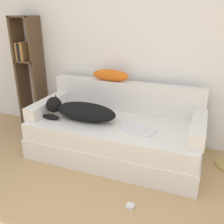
{
  "coord_description": "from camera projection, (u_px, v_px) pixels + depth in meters",
  "views": [
    {
      "loc": [
        0.71,
        -0.54,
        1.57
      ],
      "look_at": [
        -0.17,
        1.76,
        0.58
      ],
      "focal_mm": 40.0,
      "sensor_mm": 36.0,
      "label": 1
    }
  ],
  "objects": [
    {
      "name": "wall_back",
      "position": [
        147.0,
        32.0,
        2.9
      ],
      "size": [
        6.85,
        0.06,
        2.7
      ],
      "color": "white",
      "rests_on": "ground_plane"
    },
    {
      "name": "couch",
      "position": [
        115.0,
        139.0,
        2.88
      ],
      "size": [
        1.91,
        0.91,
        0.43
      ],
      "color": "silver",
      "rests_on": "ground_plane"
    },
    {
      "name": "couch_backrest",
      "position": [
        126.0,
        96.0,
        3.06
      ],
      "size": [
        1.87,
        0.15,
        0.36
      ],
      "color": "silver",
      "rests_on": "couch"
    },
    {
      "name": "couch_arm_left",
      "position": [
        48.0,
        106.0,
        3.05
      ],
      "size": [
        0.15,
        0.72,
        0.15
      ],
      "color": "silver",
      "rests_on": "couch"
    },
    {
      "name": "couch_arm_right",
      "position": [
        198.0,
        128.0,
        2.47
      ],
      "size": [
        0.15,
        0.72,
        0.15
      ],
      "color": "silver",
      "rests_on": "couch"
    },
    {
      "name": "dog",
      "position": [
        80.0,
        111.0,
        2.8
      ],
      "size": [
        0.86,
        0.28,
        0.25
      ],
      "color": "black",
      "rests_on": "couch"
    },
    {
      "name": "laptop",
      "position": [
        138.0,
        130.0,
        2.58
      ],
      "size": [
        0.38,
        0.28,
        0.02
      ],
      "rotation": [
        0.0,
        0.0,
        -0.26
      ],
      "color": "silver",
      "rests_on": "couch"
    },
    {
      "name": "throw_pillow",
      "position": [
        111.0,
        75.0,
        3.02
      ],
      "size": [
        0.46,
        0.16,
        0.14
      ],
      "color": "orange",
      "rests_on": "couch_backrest"
    },
    {
      "name": "bookshelf",
      "position": [
        29.0,
        68.0,
        3.46
      ],
      "size": [
        0.33,
        0.26,
        1.53
      ],
      "color": "#4C3823",
      "rests_on": "ground_plane"
    },
    {
      "name": "power_adapter",
      "position": [
        130.0,
        206.0,
        2.15
      ],
      "size": [
        0.06,
        0.06,
        0.03
      ],
      "color": "silver",
      "rests_on": "ground_plane"
    }
  ]
}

